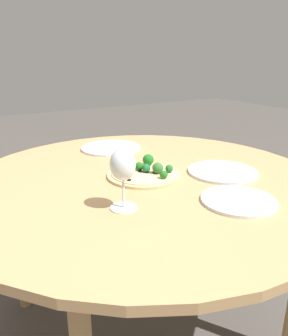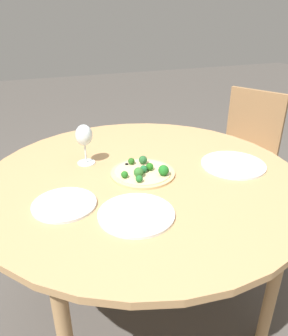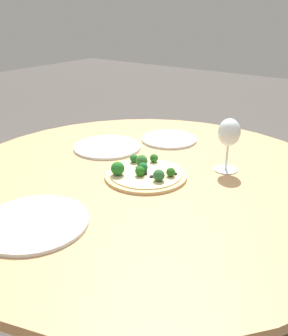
# 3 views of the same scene
# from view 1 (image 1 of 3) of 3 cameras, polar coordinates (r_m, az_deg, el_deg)

# --- Properties ---
(ground_plane) EXTENTS (12.00, 12.00, 0.00)m
(ground_plane) POSITION_cam_1_polar(r_m,az_deg,el_deg) (1.59, -0.05, -25.93)
(ground_plane) COLOR #4C4742
(dining_table) EXTENTS (1.32, 1.32, 0.70)m
(dining_table) POSITION_cam_1_polar(r_m,az_deg,el_deg) (1.22, -0.06, -4.00)
(dining_table) COLOR tan
(dining_table) RESTS_ON ground_plane
(pizza) EXTENTS (0.27, 0.27, 0.06)m
(pizza) POSITION_cam_1_polar(r_m,az_deg,el_deg) (1.20, 0.12, -0.72)
(pizza) COLOR tan
(pizza) RESTS_ON dining_table
(wine_glass) EXTENTS (0.08, 0.08, 0.18)m
(wine_glass) POSITION_cam_1_polar(r_m,az_deg,el_deg) (0.91, -3.71, 0.16)
(wine_glass) COLOR silver
(wine_glass) RESTS_ON dining_table
(plate_near) EXTENTS (0.26, 0.26, 0.01)m
(plate_near) POSITION_cam_1_polar(r_m,az_deg,el_deg) (1.27, 13.51, -0.62)
(plate_near) COLOR silver
(plate_near) RESTS_ON dining_table
(plate_far) EXTENTS (0.23, 0.23, 0.01)m
(plate_far) POSITION_cam_1_polar(r_m,az_deg,el_deg) (1.03, 16.13, -5.46)
(plate_far) COLOR silver
(plate_far) RESTS_ON dining_table
(plate_side) EXTENTS (0.28, 0.28, 0.01)m
(plate_side) POSITION_cam_1_polar(r_m,az_deg,el_deg) (1.57, -5.79, 3.51)
(plate_side) COLOR silver
(plate_side) RESTS_ON dining_table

